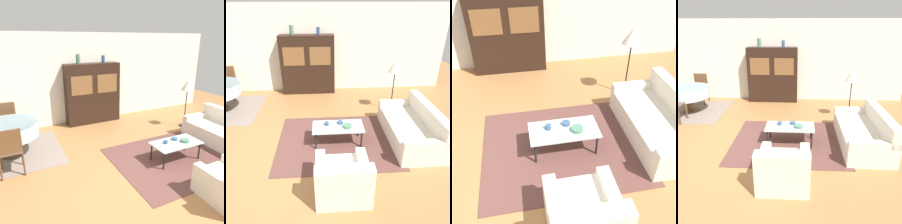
# 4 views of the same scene
# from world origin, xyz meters

# --- Properties ---
(ground_plane) EXTENTS (14.00, 14.00, 0.00)m
(ground_plane) POSITION_xyz_m (0.00, 0.00, 0.00)
(ground_plane) COLOR #9E6B3D
(wall_back) EXTENTS (10.00, 0.06, 2.70)m
(wall_back) POSITION_xyz_m (0.00, 3.63, 1.35)
(wall_back) COLOR silver
(wall_back) RESTS_ON ground_plane
(area_rug) EXTENTS (2.56, 2.13, 0.01)m
(area_rug) POSITION_xyz_m (1.22, 0.46, 0.01)
(area_rug) COLOR brown
(area_rug) RESTS_ON ground_plane
(dining_rug) EXTENTS (2.12, 1.90, 0.01)m
(dining_rug) POSITION_xyz_m (-1.92, 2.20, 0.01)
(dining_rug) COLOR gray
(dining_rug) RESTS_ON ground_plane
(coffee_table) EXTENTS (1.07, 0.54, 0.40)m
(coffee_table) POSITION_xyz_m (1.24, 0.41, 0.37)
(coffee_table) COLOR black
(coffee_table) RESTS_ON area_rug
(display_cabinet) EXTENTS (1.67, 0.42, 1.83)m
(display_cabinet) POSITION_xyz_m (0.50, 3.37, 0.92)
(display_cabinet) COLOR black
(display_cabinet) RESTS_ON ground_plane
(dining_table) EXTENTS (1.29, 1.29, 0.75)m
(dining_table) POSITION_xyz_m (-1.96, 2.20, 0.61)
(dining_table) COLOR brown
(dining_table) RESTS_ON dining_rug
(dining_chair_near) EXTENTS (0.44, 0.44, 0.97)m
(dining_chair_near) POSITION_xyz_m (-1.96, 1.33, 0.57)
(dining_chair_near) COLOR brown
(dining_chair_near) RESTS_ON dining_rug
(dining_chair_far) EXTENTS (0.44, 0.44, 0.97)m
(dining_chair_far) POSITION_xyz_m (-1.96, 3.06, 0.57)
(dining_chair_far) COLOR brown
(dining_chair_far) RESTS_ON dining_rug
(floor_lamp) EXTENTS (0.37, 0.37, 1.42)m
(floor_lamp) POSITION_xyz_m (2.82, 1.81, 1.20)
(floor_lamp) COLOR black
(floor_lamp) RESTS_ON ground_plane
(cup) EXTENTS (0.10, 0.10, 0.07)m
(cup) POSITION_xyz_m (1.01, 0.47, 0.45)
(cup) COLOR #33517A
(cup) RESTS_ON coffee_table
(bowl) EXTENTS (0.19, 0.19, 0.06)m
(bowl) POSITION_xyz_m (1.44, 0.35, 0.44)
(bowl) COLOR #4C7A60
(bowl) RESTS_ON coffee_table
(bowl_small) EXTENTS (0.13, 0.13, 0.05)m
(bowl_small) POSITION_xyz_m (1.30, 0.53, 0.43)
(bowl_small) COLOR #33517A
(bowl_small) RESTS_ON coffee_table
(vase_tall) EXTENTS (0.12, 0.12, 0.27)m
(vase_tall) POSITION_xyz_m (0.08, 3.37, 1.96)
(vase_tall) COLOR #4C7A60
(vase_tall) RESTS_ON display_cabinet
(vase_short) EXTENTS (0.10, 0.10, 0.22)m
(vase_short) POSITION_xyz_m (0.87, 3.37, 1.94)
(vase_short) COLOR #33517A
(vase_short) RESTS_ON display_cabinet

